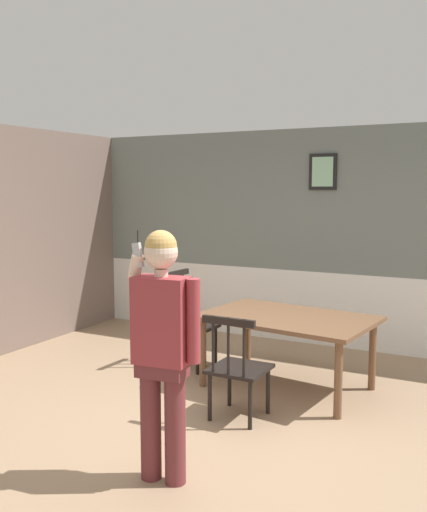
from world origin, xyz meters
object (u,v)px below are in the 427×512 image
at_px(dining_table, 287,324).
at_px(person_figure, 163,341).
at_px(chair_near_window, 237,367).
at_px(chair_by_doorway, 189,323).

distance_m(dining_table, person_figure, 2.10).
bearing_deg(person_figure, dining_table, -99.09).
bearing_deg(person_figure, chair_near_window, -95.99).
relative_size(chair_near_window, chair_by_doorway, 0.87).
bearing_deg(dining_table, chair_by_doorway, 172.89).
bearing_deg(chair_by_doorway, chair_near_window, 49.08).
distance_m(dining_table, chair_by_doorway, 1.21).
xyz_separation_m(chair_near_window, person_figure, (0.00, -1.16, 0.51)).
relative_size(dining_table, person_figure, 1.03).
bearing_deg(chair_near_window, chair_by_doorway, 136.27).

